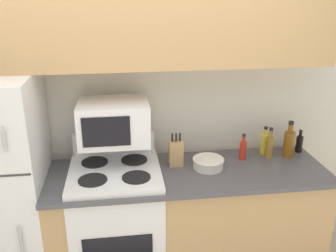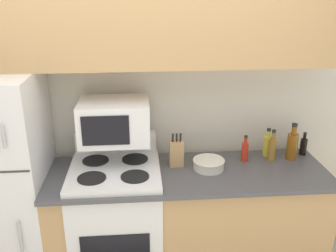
{
  "view_description": "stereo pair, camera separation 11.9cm",
  "coord_description": "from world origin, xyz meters",
  "views": [
    {
      "loc": [
        -0.12,
        -2.02,
        2.12
      ],
      "look_at": [
        0.19,
        0.27,
        1.25
      ],
      "focal_mm": 40.0,
      "sensor_mm": 36.0,
      "label": 1
    },
    {
      "loc": [
        -0.0,
        -2.03,
        2.12
      ],
      "look_at": [
        0.19,
        0.27,
        1.25
      ],
      "focal_mm": 40.0,
      "sensor_mm": 36.0,
      "label": 2
    }
  ],
  "objects": [
    {
      "name": "bottle_cooking_spray",
      "position": [
        0.97,
        0.5,
        0.99
      ],
      "size": [
        0.06,
        0.06,
        0.22
      ],
      "color": "gold",
      "rests_on": "lower_cabinets"
    },
    {
      "name": "lower_cabinets",
      "position": [
        0.34,
        0.3,
        0.45
      ],
      "size": [
        1.96,
        0.64,
        0.9
      ],
      "color": "tan",
      "rests_on": "ground_plane"
    },
    {
      "name": "bottle_vinegar",
      "position": [
        0.98,
        0.42,
        1.0
      ],
      "size": [
        0.06,
        0.06,
        0.24
      ],
      "color": "olive",
      "rests_on": "lower_cabinets"
    },
    {
      "name": "bottle_soy_sauce",
      "position": [
        1.25,
        0.5,
        0.98
      ],
      "size": [
        0.05,
        0.05,
        0.18
      ],
      "color": "black",
      "rests_on": "lower_cabinets"
    },
    {
      "name": "stove",
      "position": [
        -0.18,
        0.29,
        0.49
      ],
      "size": [
        0.62,
        0.62,
        1.11
      ],
      "color": "white",
      "rests_on": "ground_plane"
    },
    {
      "name": "wall_back",
      "position": [
        0.0,
        0.67,
        1.27
      ],
      "size": [
        8.0,
        0.05,
        2.55
      ],
      "color": "silver",
      "rests_on": "ground_plane"
    },
    {
      "name": "bowl",
      "position": [
        0.48,
        0.31,
        0.94
      ],
      "size": [
        0.23,
        0.23,
        0.07
      ],
      "color": "silver",
      "rests_on": "lower_cabinets"
    },
    {
      "name": "bottle_whiskey",
      "position": [
        1.13,
        0.43,
        1.01
      ],
      "size": [
        0.08,
        0.08,
        0.28
      ],
      "color": "brown",
      "rests_on": "lower_cabinets"
    },
    {
      "name": "knife_block",
      "position": [
        0.26,
        0.39,
        1.0
      ],
      "size": [
        0.1,
        0.09,
        0.25
      ],
      "color": "tan",
      "rests_on": "lower_cabinets"
    },
    {
      "name": "upper_cabinets",
      "position": [
        0.0,
        0.47,
        1.93
      ],
      "size": [
        2.63,
        0.35,
        0.63
      ],
      "color": "tan",
      "rests_on": "refrigerator"
    },
    {
      "name": "microwave",
      "position": [
        -0.17,
        0.4,
        1.26
      ],
      "size": [
        0.47,
        0.37,
        0.28
      ],
      "color": "white",
      "rests_on": "stove"
    },
    {
      "name": "bottle_hot_sauce",
      "position": [
        0.77,
        0.42,
        0.98
      ],
      "size": [
        0.05,
        0.05,
        0.2
      ],
      "color": "red",
      "rests_on": "lower_cabinets"
    }
  ]
}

